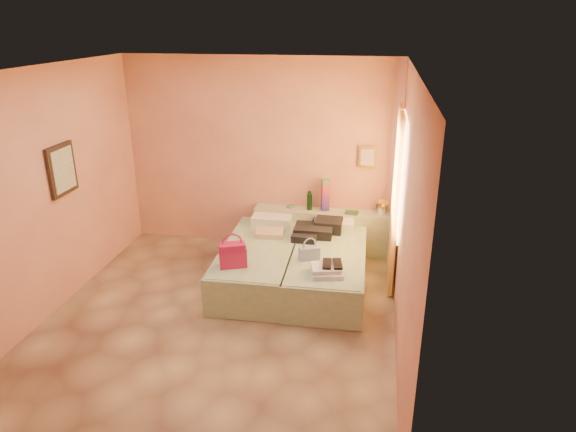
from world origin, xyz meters
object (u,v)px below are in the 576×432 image
(bed_left, at_px, (260,263))
(bed_right, at_px, (328,268))
(flower_vase, at_px, (382,205))
(towel_stack, at_px, (327,271))
(blue_handbag, at_px, (309,253))
(water_bottle, at_px, (309,201))
(green_book, at_px, (352,213))
(magenta_handbag, at_px, (233,254))
(headboard_ledge, at_px, (324,231))

(bed_left, distance_m, bed_right, 0.90)
(flower_vase, height_order, towel_stack, flower_vase)
(bed_left, xyz_separation_m, towel_stack, (0.95, -0.65, 0.30))
(flower_vase, xyz_separation_m, blue_handbag, (-0.86, -1.34, -0.20))
(water_bottle, bearing_deg, green_book, -5.49)
(bed_right, distance_m, magenta_handbag, 1.31)
(bed_right, xyz_separation_m, towel_stack, (0.05, -0.65, 0.30))
(green_book, height_order, blue_handbag, green_book)
(green_book, distance_m, flower_vase, 0.44)
(bed_right, bearing_deg, flower_vase, 57.16)
(bed_right, xyz_separation_m, magenta_handbag, (-1.08, -0.62, 0.40))
(blue_handbag, distance_m, towel_stack, 0.45)
(flower_vase, bearing_deg, water_bottle, -179.56)
(green_book, bearing_deg, headboard_ledge, 179.36)
(bed_left, bearing_deg, water_bottle, 62.81)
(bed_right, xyz_separation_m, green_book, (0.23, 0.99, 0.41))
(flower_vase, bearing_deg, magenta_handbag, -135.94)
(bed_left, relative_size, water_bottle, 7.26)
(bed_left, height_order, towel_stack, towel_stack)
(bed_right, relative_size, water_bottle, 7.26)
(bed_left, distance_m, towel_stack, 1.19)
(green_book, height_order, magenta_handbag, magenta_handbag)
(green_book, relative_size, magenta_handbag, 0.56)
(headboard_ledge, height_order, green_book, green_book)
(headboard_ledge, distance_m, bed_right, 1.07)
(bed_left, distance_m, green_book, 1.56)
(water_bottle, height_order, flower_vase, water_bottle)
(green_book, relative_size, flower_vase, 0.68)
(bed_right, bearing_deg, towel_stack, -86.41)
(green_book, bearing_deg, water_bottle, -176.95)
(headboard_ledge, relative_size, magenta_handbag, 6.40)
(green_book, xyz_separation_m, towel_stack, (-0.18, -1.63, -0.11))
(headboard_ledge, distance_m, water_bottle, 0.51)
(bed_left, bearing_deg, magenta_handbag, -107.19)
(headboard_ledge, distance_m, flower_vase, 0.94)
(bed_right, xyz_separation_m, water_bottle, (-0.39, 1.04, 0.54))
(towel_stack, bearing_deg, headboard_ledge, 97.52)
(water_bottle, distance_m, magenta_handbag, 1.81)
(headboard_ledge, bearing_deg, green_book, -9.19)
(bed_right, height_order, green_book, green_book)
(headboard_ledge, height_order, bed_right, headboard_ledge)
(blue_handbag, bearing_deg, magenta_handbag, 178.04)
(magenta_handbag, distance_m, towel_stack, 1.14)
(green_book, relative_size, blue_handbag, 0.71)
(towel_stack, bearing_deg, bed_right, 94.74)
(headboard_ledge, xyz_separation_m, flower_vase, (0.82, 0.00, 0.46))
(flower_vase, distance_m, blue_handbag, 1.60)
(green_book, bearing_deg, flower_vase, 17.70)
(water_bottle, distance_m, blue_handbag, 1.36)
(water_bottle, height_order, green_book, water_bottle)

